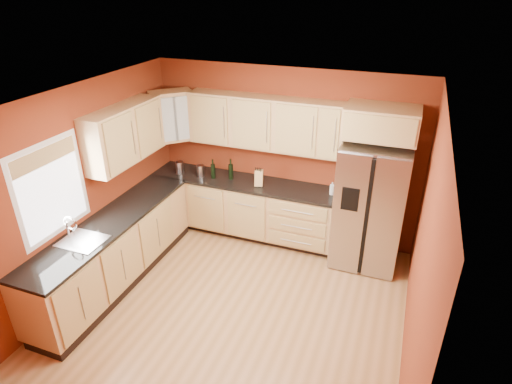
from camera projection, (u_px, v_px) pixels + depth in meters
floor at (234, 309)px, 5.31m from camera, size 4.00×4.00×0.00m
ceiling at (228, 103)px, 4.14m from camera, size 4.00×4.00×0.00m
wall_back at (284, 155)px, 6.40m from camera, size 4.00×0.04×2.60m
wall_front at (120, 351)px, 3.05m from camera, size 4.00×0.04×2.60m
wall_left at (85, 190)px, 5.35m from camera, size 0.04×4.00×2.60m
wall_right at (422, 255)px, 4.10m from camera, size 0.04×4.00×2.60m
base_cabinets_back at (244, 208)px, 6.71m from camera, size 2.90×0.60×0.88m
base_cabinets_left at (115, 252)px, 5.64m from camera, size 0.60×2.80×0.88m
countertop_back at (243, 182)px, 6.49m from camera, size 2.90×0.62×0.04m
countertop_left at (110, 222)px, 5.43m from camera, size 0.62×2.80×0.04m
upper_cabinets_back at (265, 123)px, 6.10m from camera, size 2.30×0.33×0.75m
upper_cabinets_left at (125, 134)px, 5.67m from camera, size 0.33×1.35×0.75m
corner_upper_cabinet at (172, 116)px, 6.41m from camera, size 0.67×0.67×0.75m
over_fridge_cabinet at (381, 122)px, 5.39m from camera, size 0.92×0.60×0.40m
refrigerator at (370, 206)px, 5.85m from camera, size 0.90×0.75×1.78m
window at (52, 189)px, 4.81m from camera, size 0.03×0.90×1.00m
sink_faucet at (80, 230)px, 4.94m from camera, size 0.50×0.42×0.30m
canister_left at (180, 168)px, 6.69m from camera, size 0.12×0.12×0.20m
canister_right at (201, 171)px, 6.59m from camera, size 0.15×0.15×0.19m
wine_bottle_a at (231, 169)px, 6.48m from camera, size 0.08×0.08×0.32m
wine_bottle_b at (213, 169)px, 6.52m from camera, size 0.07×0.07×0.31m
knife_block at (259, 178)px, 6.30m from camera, size 0.14×0.13×0.24m
soap_dispenser at (332, 188)px, 6.04m from camera, size 0.08×0.08×0.19m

